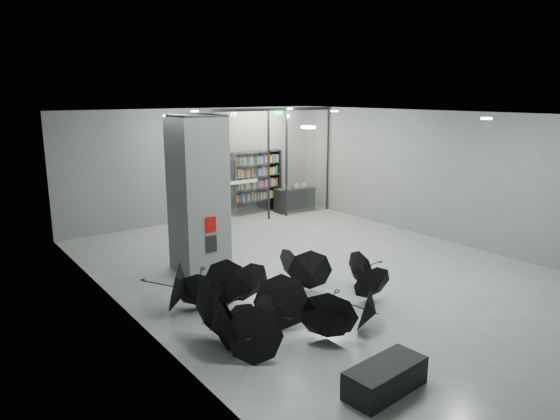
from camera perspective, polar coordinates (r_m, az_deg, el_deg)
room at (r=12.79m, az=5.06°, el=5.28°), size 14.00×14.02×4.01m
column at (r=13.19m, az=-9.05°, el=1.69°), size 1.20×1.20×4.00m
fire_cabinet at (r=12.79m, az=-7.68°, el=-1.60°), size 0.28×0.04×0.38m
info_panel at (r=12.93m, az=-7.62°, el=-3.75°), size 0.30×0.03×0.42m
exit_sign at (r=18.34m, az=-0.15°, el=10.66°), size 0.30×0.06×0.15m
glass_partition at (r=18.64m, az=-0.53°, el=5.64°), size 5.06×0.08×4.00m
bench at (r=8.50m, az=11.57°, el=-17.74°), size 1.45×0.72×0.45m
bookshelf at (r=19.79m, az=-2.69°, el=3.11°), size 2.16×0.52×2.36m
shop_counter at (r=20.06m, az=1.61°, el=1.17°), size 1.59×0.75×0.92m
umbrella_cluster at (r=10.55m, az=-1.02°, el=-10.69°), size 5.04×4.52×1.27m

